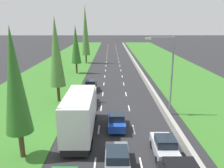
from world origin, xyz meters
TOP-DOWN VIEW (x-y plane):
  - ground_plane at (0.00, 60.00)m, footprint 300.00×300.00m
  - grass_verge_left at (-12.65, 60.00)m, footprint 14.00×140.00m
  - grass_verge_right at (14.35, 60.00)m, footprint 14.00×140.00m
  - median_barrier at (5.70, 60.00)m, footprint 0.44×120.00m
  - lane_markings at (0.00, 60.00)m, footprint 3.64×116.00m
  - grey_sedan_centre_lane at (-0.09, 14.41)m, footprint 1.82×4.50m
  - blue_hatchback_centre_lane at (0.03, 21.24)m, footprint 1.74×3.90m
  - white_box_truck_left_lane at (-3.37, 20.08)m, footprint 2.46×9.40m
  - maroon_sedan_left_lane at (-3.61, 28.44)m, footprint 1.82×4.50m
  - black_hatchback_left_lane at (-3.73, 34.94)m, footprint 1.74×3.90m
  - silver_hatchback_right_lane at (3.73, 16.26)m, footprint 1.74×3.90m
  - poplar_tree_nearest at (-7.57, 16.18)m, footprint 2.06×2.06m
  - poplar_tree_second at (-7.63, 29.75)m, footprint 2.08×2.08m
  - poplar_tree_third at (-7.78, 47.97)m, footprint 2.05×2.05m
  - poplar_tree_fourth at (-7.09, 61.03)m, footprint 2.17×2.17m
  - street_light_mast at (5.97, 25.01)m, footprint 3.20×0.28m

SIDE VIEW (x-z plane):
  - ground_plane at x=0.00m, z-range 0.00..0.00m
  - lane_markings at x=0.00m, z-range 0.00..0.01m
  - grass_verge_left at x=-12.65m, z-range 0.00..0.04m
  - grass_verge_right at x=14.35m, z-range 0.00..0.04m
  - median_barrier at x=5.70m, z-range 0.00..0.85m
  - grey_sedan_centre_lane at x=-0.09m, z-range -0.01..1.63m
  - maroon_sedan_left_lane at x=-3.61m, z-range -0.01..1.63m
  - blue_hatchback_centre_lane at x=0.03m, z-range -0.02..1.70m
  - black_hatchback_left_lane at x=-3.73m, z-range -0.02..1.70m
  - silver_hatchback_right_lane at x=3.73m, z-range -0.02..1.70m
  - white_box_truck_left_lane at x=-3.37m, z-range 0.09..4.27m
  - street_light_mast at x=5.97m, z-range 0.73..9.73m
  - poplar_tree_third at x=-7.78m, z-range 1.05..11.14m
  - poplar_tree_nearest at x=-7.57m, z-range 1.05..11.30m
  - poplar_tree_second at x=-7.63m, z-range 1.05..12.38m
  - poplar_tree_fourth at x=-7.09m, z-range 1.05..15.96m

